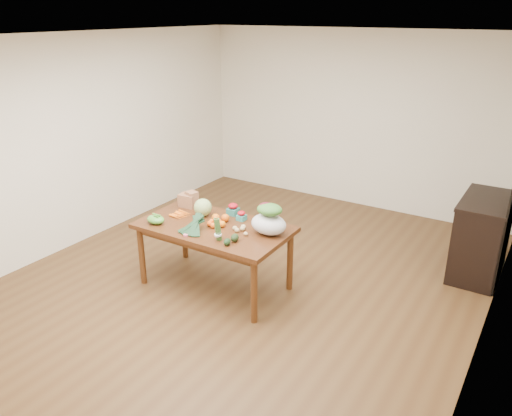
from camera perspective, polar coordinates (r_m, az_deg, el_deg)
The scene contains 26 objects.
floor at distance 5.91m, azimuth -0.88°, elevation -8.09°, with size 6.00×6.00×0.00m, color #53381C.
ceiling at distance 5.14m, azimuth -1.07°, elevation 19.06°, with size 5.00×6.00×0.02m, color white.
room_walls at distance 5.37m, azimuth -0.97°, elevation 4.51°, with size 5.02×6.02×2.70m.
dining_table at distance 5.62m, azimuth -4.71°, elevation -5.51°, with size 1.66×0.92×0.75m, color #562D14.
cabinet at distance 6.40m, azimuth 24.30°, elevation -3.00°, with size 0.52×1.02×0.94m, color black.
dish_towel at distance 6.24m, azimuth 21.81°, elevation -2.45°, with size 0.02×0.28×0.45m, color white.
paper_bag at distance 5.98m, azimuth -7.80°, elevation 1.02°, with size 0.27×0.22×0.19m, color #8E593F, non-canonical shape.
cabbage at distance 5.69m, azimuth -6.10°, elevation 0.06°, with size 0.20×0.20×0.20m, color #A4C471.
strawberry_basket_a at distance 5.71m, azimuth -2.64°, elevation -0.25°, with size 0.12×0.12×0.11m, color #AE0B1E, non-canonical shape.
strawberry_basket_b at distance 5.56m, azimuth -1.67°, elevation -0.99°, with size 0.09×0.09×0.09m, color red, non-canonical shape.
orange_a at distance 5.55m, azimuth -4.63°, elevation -1.09°, with size 0.09×0.09×0.09m, color #FF5D0F.
orange_b at distance 5.53m, azimuth -3.52°, elevation -1.14°, with size 0.09×0.09×0.09m, color orange.
orange_c at distance 5.40m, azimuth -3.86°, elevation -1.84°, with size 0.07×0.07×0.07m, color #FE620F.
mandarin_cluster at distance 5.43m, azimuth -4.60°, elevation -1.54°, with size 0.18×0.18×0.10m, color #F95B0F, non-canonical shape.
carrots at distance 5.75m, azimuth -8.61°, elevation -0.75°, with size 0.22×0.22×0.03m, color orange, non-canonical shape.
snap_pea_bag at distance 5.58m, azimuth -11.39°, elevation -1.29°, with size 0.21×0.16×0.09m, color green.
kale_bunch at distance 5.28m, azimuth -7.40°, elevation -2.02°, with size 0.32×0.40×0.16m, color black, non-canonical shape.
asparagus_bundle at distance 5.06m, azimuth -4.38°, elevation -2.43°, with size 0.08×0.08×0.25m, color #58893E, non-canonical shape.
potato_a at distance 5.32m, azimuth -2.42°, elevation -2.31°, with size 0.06×0.05×0.05m, color tan.
potato_b at distance 5.27m, azimuth -2.19°, elevation -2.55°, with size 0.06×0.05×0.05m, color tan.
potato_c at distance 5.30m, azimuth -1.56°, elevation -2.37°, with size 0.06×0.05×0.05m, color tan.
potato_d at distance 5.35m, azimuth -1.46°, elevation -2.16°, with size 0.06×0.05×0.05m, color #D4C07A.
potato_e at distance 5.19m, azimuth -1.18°, elevation -2.97°, with size 0.05×0.04×0.04m, color tan.
avocado_a at distance 4.99m, azimuth -3.32°, elevation -3.88°, with size 0.07×0.10×0.07m, color black.
avocado_b at distance 5.07m, azimuth -2.44°, elevation -3.40°, with size 0.08×0.12×0.08m, color black.
salad_bag at distance 5.19m, azimuth 1.46°, elevation -1.42°, with size 0.39×0.29×0.30m, color silver, non-canonical shape.
Camera 1 is at (2.80, -4.30, 2.94)m, focal length 35.00 mm.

